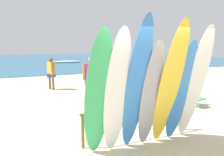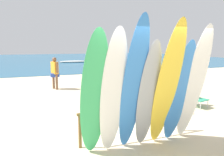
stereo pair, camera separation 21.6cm
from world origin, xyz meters
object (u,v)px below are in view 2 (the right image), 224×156
(beach_chair_striped, at_px, (156,91))
(surfboard_green_0, at_px, (94,95))
(surfboard_rack, at_px, (134,114))
(beach_chair_blue, at_px, (173,99))
(surfboard_blue_2, at_px, (134,86))
(beachgoer_midbeach, at_px, (55,71))
(surfboard_blue_5, at_px, (179,93))
(beach_chair_red, at_px, (195,95))
(surfboard_grey_3, at_px, (148,96))
(distant_boat, at_px, (73,62))
(surfboard_white_1, at_px, (113,93))
(beachgoer_by_water, at_px, (93,77))
(surfboard_white_6, at_px, (194,85))
(surfboard_yellow_4, at_px, (167,86))

(beach_chair_striped, bearing_deg, surfboard_green_0, -148.38)
(surfboard_rack, xyz_separation_m, beach_chair_blue, (2.14, 1.40, -0.16))
(surfboard_blue_2, relative_size, beachgoer_midbeach, 1.78)
(surfboard_blue_5, xyz_separation_m, beach_chair_blue, (1.37, 1.99, -0.72))
(beach_chair_red, xyz_separation_m, beach_chair_striped, (-0.97, 1.04, 0.00))
(surfboard_grey_3, bearing_deg, distant_boat, 81.77)
(surfboard_white_1, height_order, beachgoer_by_water, surfboard_white_1)
(beachgoer_by_water, bearing_deg, surfboard_grey_3, -85.55)
(surfboard_white_1, height_order, surfboard_white_6, surfboard_white_6)
(surfboard_blue_2, height_order, surfboard_yellow_4, surfboard_blue_2)
(surfboard_green_0, relative_size, beach_chair_striped, 3.08)
(surfboard_blue_5, height_order, distant_boat, surfboard_blue_5)
(beach_chair_blue, bearing_deg, surfboard_yellow_4, -138.00)
(beach_chair_red, relative_size, distant_boat, 0.23)
(surfboard_yellow_4, bearing_deg, beach_chair_striped, 59.78)
(surfboard_yellow_4, height_order, beach_chair_striped, surfboard_yellow_4)
(surfboard_yellow_4, xyz_separation_m, beachgoer_midbeach, (-1.34, 7.40, -0.43))
(distant_boat, bearing_deg, surfboard_white_6, -95.37)
(surfboard_blue_2, distance_m, surfboard_blue_5, 1.13)
(beachgoer_by_water, height_order, beachgoer_midbeach, beachgoer_by_water)
(surfboard_rack, bearing_deg, beachgoer_midbeach, 98.05)
(surfboard_blue_2, height_order, surfboard_grey_3, surfboard_blue_2)
(surfboard_rack, distance_m, surfboard_grey_3, 0.79)
(distant_boat, bearing_deg, surfboard_green_0, -100.72)
(beach_chair_blue, height_order, distant_boat, beach_chair_blue)
(beach_chair_red, distance_m, beach_chair_striped, 1.42)
(beach_chair_red, bearing_deg, surfboard_green_0, -166.87)
(surfboard_white_1, distance_m, beachgoer_midbeach, 7.29)
(surfboard_white_1, height_order, beach_chair_red, surfboard_white_1)
(beach_chair_red, bearing_deg, surfboard_white_1, -164.52)
(beachgoer_by_water, bearing_deg, surfboard_white_6, -69.56)
(beach_chair_striped, distance_m, distant_boat, 20.59)
(surfboard_white_1, xyz_separation_m, beach_chair_striped, (3.04, 3.25, -0.83))
(surfboard_white_6, height_order, beach_chair_red, surfboard_white_6)
(surfboard_grey_3, bearing_deg, surfboard_yellow_4, -16.90)
(beachgoer_midbeach, relative_size, distant_boat, 0.45)
(beachgoer_midbeach, xyz_separation_m, beach_chair_striped, (3.24, -4.03, -0.48))
(surfboard_white_1, relative_size, surfboard_yellow_4, 0.92)
(surfboard_green_0, distance_m, beach_chair_striped, 4.76)
(surfboard_rack, bearing_deg, surfboard_white_1, -143.47)
(surfboard_green_0, height_order, beach_chair_red, surfboard_green_0)
(distant_boat, bearing_deg, beachgoer_midbeach, -104.69)
(beach_chair_red, bearing_deg, surfboard_rack, -166.50)
(surfboard_blue_5, bearing_deg, surfboard_green_0, 173.41)
(surfboard_blue_5, distance_m, beachgoer_by_water, 3.98)
(surfboard_green_0, xyz_separation_m, surfboard_blue_5, (1.89, -0.05, -0.09))
(surfboard_grey_3, height_order, beachgoer_midbeach, surfboard_grey_3)
(surfboard_rack, height_order, beach_chair_red, beach_chair_red)
(surfboard_blue_2, relative_size, beach_chair_striped, 3.43)
(surfboard_blue_5, bearing_deg, surfboard_blue_2, 175.53)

